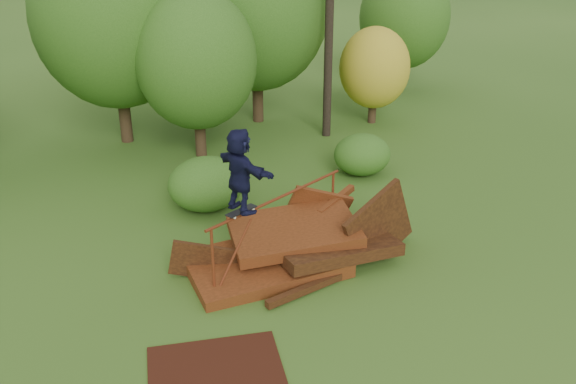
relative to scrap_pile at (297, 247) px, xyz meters
name	(u,v)px	position (x,y,z in m)	size (l,w,h in m)	color
ground	(366,289)	(0.79, -1.60, -0.41)	(240.00, 240.00, 0.00)	#2D5116
scrap_pile	(297,247)	(0.00, 0.00, 0.00)	(5.73, 2.86, 2.20)	#44210C
grind_rail	(278,212)	(-0.34, 0.24, 0.85)	(3.89, 1.45, 1.62)	#63230F
skateboard	(241,211)	(-1.36, -0.12, 1.27)	(0.75, 0.43, 0.08)	black
skater	(240,171)	(-1.36, -0.12, 2.15)	(1.62, 0.52, 1.75)	black
flat_plate	(215,369)	(-2.95, -2.49, -0.40)	(2.32, 1.65, 0.03)	#33140A
tree_1	(114,15)	(-1.27, 9.66, 3.75)	(5.11, 5.11, 7.11)	black
tree_2	(196,60)	(0.47, 7.25, 2.65)	(3.68, 3.68, 5.18)	black
tree_3	(256,6)	(3.56, 9.56, 3.69)	(5.06, 5.06, 7.02)	black
tree_4	(375,68)	(7.16, 7.48, 1.60)	(2.50, 2.50, 3.46)	black
tree_5	(405,17)	(10.69, 10.56, 2.64)	(3.69, 3.69, 5.18)	black
shrub_left	(206,184)	(-0.75, 3.59, 0.28)	(2.01, 1.85, 1.39)	#214612
shrub_right	(362,155)	(4.15, 3.64, 0.19)	(1.71, 1.57, 1.21)	#214612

